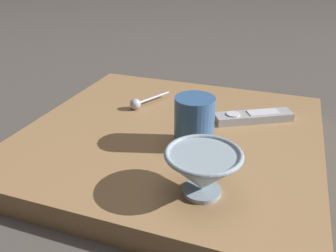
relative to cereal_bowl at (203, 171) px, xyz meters
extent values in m
plane|color=#47423D|center=(-0.19, -0.12, -0.09)|extent=(6.00, 6.00, 0.00)
cube|color=#936D47|center=(-0.19, -0.12, -0.07)|extent=(0.60, 0.62, 0.05)
cylinder|color=#8C9EAD|center=(0.00, 0.00, -0.04)|extent=(0.06, 0.06, 0.01)
cone|color=#8C9EAD|center=(0.00, 0.00, 0.00)|extent=(0.12, 0.12, 0.06)
torus|color=#8C9EAD|center=(0.00, 0.00, 0.03)|extent=(0.12, 0.12, 0.01)
cylinder|color=#33598C|center=(-0.15, -0.06, 0.01)|extent=(0.08, 0.08, 0.10)
cylinder|color=#A3A5B2|center=(-0.32, -0.21, -0.03)|extent=(0.10, 0.05, 0.01)
sphere|color=#A3A5B2|center=(-0.26, -0.24, -0.03)|extent=(0.03, 0.03, 0.03)
cube|color=#9E9EA3|center=(-0.30, 0.04, -0.03)|extent=(0.12, 0.18, 0.02)
cylinder|color=silver|center=(-0.27, 0.00, -0.02)|extent=(0.03, 0.03, 0.00)
cube|color=silver|center=(-0.31, 0.06, -0.02)|extent=(0.06, 0.08, 0.00)
camera|label=1|loc=(0.45, 0.10, 0.31)|focal=37.41mm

